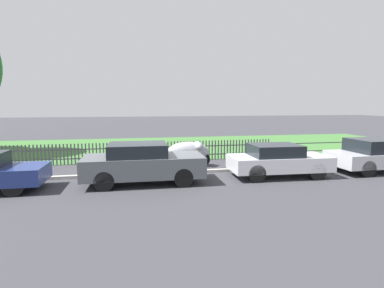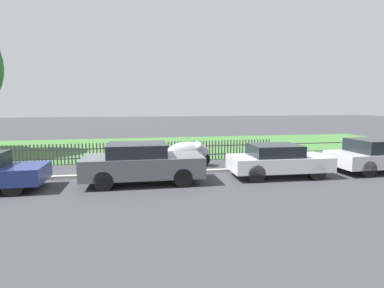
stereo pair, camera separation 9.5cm
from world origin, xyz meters
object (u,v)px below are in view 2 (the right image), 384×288
object	(u,v)px
covered_motorcycle	(189,152)
parked_car_red_compact	(379,155)
parked_car_black_saloon	(142,163)
parked_car_navy_estate	(278,160)

from	to	relation	value
covered_motorcycle	parked_car_red_compact	bearing A→B (deg)	-19.22
parked_car_black_saloon	parked_car_red_compact	size ratio (longest dim) A/B	1.02
parked_car_black_saloon	parked_car_red_compact	bearing A→B (deg)	1.16
parked_car_red_compact	covered_motorcycle	xyz separation A→B (m)	(-7.74, 2.46, -0.01)
parked_car_navy_estate	parked_car_black_saloon	bearing A→B (deg)	-178.18
parked_car_black_saloon	parked_car_navy_estate	size ratio (longest dim) A/B	1.09
parked_car_navy_estate	parked_car_red_compact	size ratio (longest dim) A/B	0.94
parked_car_navy_estate	covered_motorcycle	world-z (taller)	parked_car_navy_estate
parked_car_black_saloon	parked_car_red_compact	xyz separation A→B (m)	(9.90, 0.03, -0.04)
parked_car_black_saloon	parked_car_navy_estate	world-z (taller)	parked_car_black_saloon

